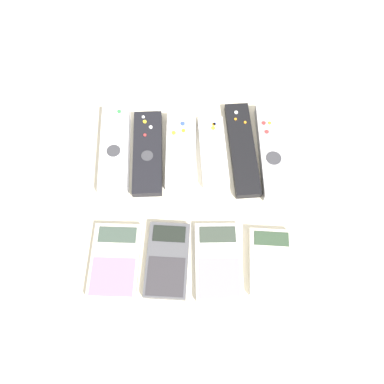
% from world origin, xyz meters
% --- Properties ---
extents(ground_plane, '(3.00, 3.00, 0.00)m').
position_xyz_m(ground_plane, '(0.00, 0.00, 0.00)').
color(ground_plane, beige).
extents(remote_0, '(0.07, 0.20, 0.02)m').
position_xyz_m(remote_0, '(-0.16, 0.14, 0.01)').
color(remote_0, silver).
rests_on(remote_0, ground_plane).
extents(remote_1, '(0.07, 0.19, 0.02)m').
position_xyz_m(remote_1, '(-0.09, 0.13, 0.01)').
color(remote_1, black).
rests_on(remote_1, ground_plane).
extents(remote_2, '(0.06, 0.17, 0.02)m').
position_xyz_m(remote_2, '(-0.02, 0.13, 0.01)').
color(remote_2, silver).
rests_on(remote_2, ground_plane).
extents(remote_3, '(0.06, 0.16, 0.02)m').
position_xyz_m(remote_3, '(0.04, 0.13, 0.01)').
color(remote_3, white).
rests_on(remote_3, ground_plane).
extents(remote_4, '(0.06, 0.22, 0.02)m').
position_xyz_m(remote_4, '(0.10, 0.14, 0.01)').
color(remote_4, black).
rests_on(remote_4, ground_plane).
extents(remote_5, '(0.05, 0.21, 0.03)m').
position_xyz_m(remote_5, '(0.16, 0.13, 0.01)').
color(remote_5, '#B7B7BC').
rests_on(remote_5, ground_plane).
extents(calculator_0, '(0.09, 0.14, 0.02)m').
position_xyz_m(calculator_0, '(-0.14, -0.09, 0.01)').
color(calculator_0, beige).
rests_on(calculator_0, ground_plane).
extents(calculator_1, '(0.08, 0.14, 0.02)m').
position_xyz_m(calculator_1, '(-0.04, -0.09, 0.01)').
color(calculator_1, '#4C4C51').
rests_on(calculator_1, ground_plane).
extents(calculator_2, '(0.08, 0.14, 0.01)m').
position_xyz_m(calculator_2, '(0.05, -0.09, 0.01)').
color(calculator_2, silver).
rests_on(calculator_2, ground_plane).
extents(calculator_3, '(0.09, 0.12, 0.02)m').
position_xyz_m(calculator_3, '(0.14, -0.10, 0.01)').
color(calculator_3, beige).
rests_on(calculator_3, ground_plane).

